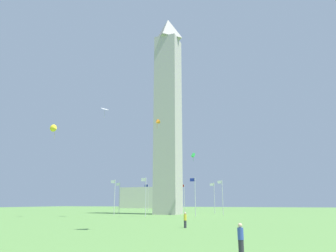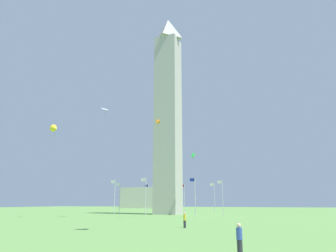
{
  "view_description": "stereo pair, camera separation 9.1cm",
  "coord_description": "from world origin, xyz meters",
  "px_view_note": "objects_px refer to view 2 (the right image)",
  "views": [
    {
      "loc": [
        -26.73,
        73.0,
        2.75
      ],
      "look_at": [
        0.0,
        0.0,
        21.42
      ],
      "focal_mm": 34.08,
      "sensor_mm": 36.0,
      "label": 1
    },
    {
      "loc": [
        -26.81,
        72.97,
        2.75
      ],
      "look_at": [
        0.0,
        0.0,
        21.42
      ],
      "focal_mm": 34.08,
      "sensor_mm": 36.0,
      "label": 2
    }
  ],
  "objects_px": {
    "obelisk_monument": "(168,110)",
    "flagpole_w": "(184,197)",
    "kite_green_box": "(193,155)",
    "kite_yellow_delta": "(55,129)",
    "flagpole_nw": "(148,197)",
    "kite_white_diamond": "(105,109)",
    "person_yellow_shirt": "(185,220)",
    "flagpole_se": "(195,195)",
    "flagpole_s": "(222,196)",
    "distant_building": "(149,198)",
    "flagpole_ne": "(114,196)",
    "flagpole_n": "(119,196)",
    "kite_orange_delta": "(157,122)",
    "person_blue_shirt": "(239,239)",
    "flagpole_e": "(145,195)",
    "flagpole_sw": "(214,196)"
  },
  "relations": [
    {
      "from": "kite_white_diamond",
      "to": "kite_yellow_delta",
      "type": "distance_m",
      "value": 10.64
    },
    {
      "from": "flagpole_n",
      "to": "flagpole_w",
      "type": "distance_m",
      "value": 18.47
    },
    {
      "from": "person_blue_shirt",
      "to": "flagpole_e",
      "type": "bearing_deg",
      "value": 27.87
    },
    {
      "from": "person_blue_shirt",
      "to": "kite_green_box",
      "type": "xyz_separation_m",
      "value": [
        16.64,
        -50.66,
        12.29
      ]
    },
    {
      "from": "flagpole_w",
      "to": "kite_green_box",
      "type": "bearing_deg",
      "value": 113.93
    },
    {
      "from": "flagpole_e",
      "to": "kite_orange_delta",
      "type": "height_order",
      "value": "kite_orange_delta"
    },
    {
      "from": "flagpole_s",
      "to": "kite_white_diamond",
      "type": "relative_size",
      "value": 3.55
    },
    {
      "from": "person_yellow_shirt",
      "to": "flagpole_ne",
      "type": "bearing_deg",
      "value": -4.44
    },
    {
      "from": "flagpole_s",
      "to": "flagpole_n",
      "type": "bearing_deg",
      "value": -0.0
    },
    {
      "from": "person_yellow_shirt",
      "to": "kite_green_box",
      "type": "relative_size",
      "value": 0.9
    },
    {
      "from": "flagpole_ne",
      "to": "person_yellow_shirt",
      "type": "relative_size",
      "value": 4.57
    },
    {
      "from": "person_yellow_shirt",
      "to": "kite_green_box",
      "type": "bearing_deg",
      "value": -31.97
    },
    {
      "from": "flagpole_se",
      "to": "person_blue_shirt",
      "type": "bearing_deg",
      "value": 108.27
    },
    {
      "from": "flagpole_nw",
      "to": "person_blue_shirt",
      "type": "bearing_deg",
      "value": 117.62
    },
    {
      "from": "person_yellow_shirt",
      "to": "kite_green_box",
      "type": "xyz_separation_m",
      "value": [
        8.3,
        -33.67,
        12.28
      ]
    },
    {
      "from": "obelisk_monument",
      "to": "flagpole_w",
      "type": "xyz_separation_m",
      "value": [
        0.06,
        -13.06,
        -21.4
      ]
    },
    {
      "from": "distant_building",
      "to": "kite_white_diamond",
      "type": "bearing_deg",
      "value": 108.21
    },
    {
      "from": "flagpole_n",
      "to": "flagpole_e",
      "type": "relative_size",
      "value": 1.0
    },
    {
      "from": "kite_white_diamond",
      "to": "distant_building",
      "type": "height_order",
      "value": "kite_white_diamond"
    },
    {
      "from": "flagpole_nw",
      "to": "kite_white_diamond",
      "type": "relative_size",
      "value": 3.55
    },
    {
      "from": "flagpole_nw",
      "to": "kite_orange_delta",
      "type": "bearing_deg",
      "value": 116.65
    },
    {
      "from": "obelisk_monument",
      "to": "flagpole_s",
      "type": "bearing_deg",
      "value": 180.0
    },
    {
      "from": "flagpole_n",
      "to": "kite_orange_delta",
      "type": "xyz_separation_m",
      "value": [
        -17.41,
        17.84,
        13.56
      ]
    },
    {
      "from": "flagpole_se",
      "to": "kite_green_box",
      "type": "height_order",
      "value": "kite_green_box"
    },
    {
      "from": "flagpole_sw",
      "to": "person_blue_shirt",
      "type": "relative_size",
      "value": 4.64
    },
    {
      "from": "obelisk_monument",
      "to": "flagpole_s",
      "type": "distance_m",
      "value": 25.04
    },
    {
      "from": "flagpole_ne",
      "to": "flagpole_e",
      "type": "bearing_deg",
      "value": 157.5
    },
    {
      "from": "obelisk_monument",
      "to": "person_blue_shirt",
      "type": "relative_size",
      "value": 30.87
    },
    {
      "from": "flagpole_se",
      "to": "flagpole_s",
      "type": "distance_m",
      "value": 9.99
    },
    {
      "from": "kite_white_diamond",
      "to": "distant_building",
      "type": "bearing_deg",
      "value": -71.79
    },
    {
      "from": "flagpole_e",
      "to": "flagpole_sw",
      "type": "relative_size",
      "value": 1.0
    },
    {
      "from": "flagpole_e",
      "to": "person_blue_shirt",
      "type": "distance_m",
      "value": 48.39
    },
    {
      "from": "obelisk_monument",
      "to": "flagpole_se",
      "type": "distance_m",
      "value": 25.05
    },
    {
      "from": "flagpole_n",
      "to": "flagpole_ne",
      "type": "xyz_separation_m",
      "value": [
        -3.82,
        9.23,
        0.0
      ]
    },
    {
      "from": "kite_white_diamond",
      "to": "obelisk_monument",
      "type": "bearing_deg",
      "value": -108.56
    },
    {
      "from": "flagpole_w",
      "to": "flagpole_nw",
      "type": "xyz_separation_m",
      "value": [
        9.23,
        3.82,
        0.0
      ]
    },
    {
      "from": "flagpole_w",
      "to": "person_yellow_shirt",
      "type": "height_order",
      "value": "flagpole_w"
    },
    {
      "from": "obelisk_monument",
      "to": "kite_yellow_delta",
      "type": "xyz_separation_m",
      "value": [
        15.97,
        22.36,
        -8.49
      ]
    },
    {
      "from": "flagpole_se",
      "to": "kite_white_diamond",
      "type": "relative_size",
      "value": 3.55
    },
    {
      "from": "kite_green_box",
      "to": "kite_yellow_delta",
      "type": "xyz_separation_m",
      "value": [
        23.53,
        18.24,
        4.04
      ]
    },
    {
      "from": "obelisk_monument",
      "to": "flagpole_sw",
      "type": "bearing_deg",
      "value": -134.81
    },
    {
      "from": "flagpole_se",
      "to": "kite_orange_delta",
      "type": "xyz_separation_m",
      "value": [
        4.88,
        8.61,
        13.56
      ]
    },
    {
      "from": "flagpole_w",
      "to": "kite_orange_delta",
      "type": "bearing_deg",
      "value": 98.02
    },
    {
      "from": "flagpole_ne",
      "to": "flagpole_s",
      "type": "height_order",
      "value": "same"
    },
    {
      "from": "flagpole_nw",
      "to": "person_blue_shirt",
      "type": "distance_m",
      "value": 72.33
    },
    {
      "from": "flagpole_e",
      "to": "distant_building",
      "type": "height_order",
      "value": "distant_building"
    },
    {
      "from": "obelisk_monument",
      "to": "flagpole_w",
      "type": "bearing_deg",
      "value": -89.73
    },
    {
      "from": "kite_white_diamond",
      "to": "flagpole_ne",
      "type": "bearing_deg",
      "value": -74.71
    },
    {
      "from": "flagpole_sw",
      "to": "kite_yellow_delta",
      "type": "relative_size",
      "value": 2.56
    },
    {
      "from": "flagpole_s",
      "to": "flagpole_w",
      "type": "bearing_deg",
      "value": -45.0
    }
  ]
}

